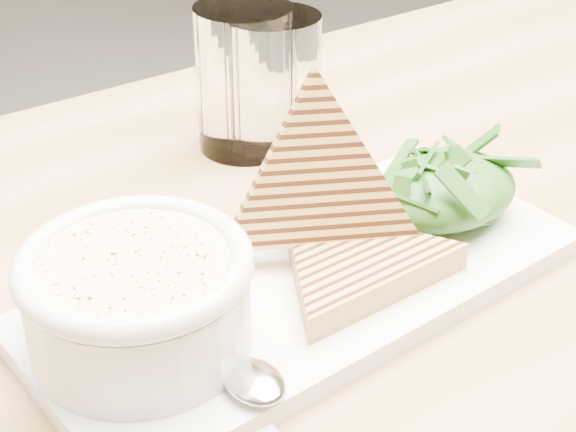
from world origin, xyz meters
TOP-DOWN VIEW (x-y plane):
  - table_top at (-0.03, -0.21)m, footprint 1.35×0.95m
  - table_leg_br at (0.57, 0.18)m, footprint 0.06×0.06m
  - platter at (-0.11, -0.15)m, footprint 0.37×0.17m
  - soup_bowl at (-0.23, -0.14)m, footprint 0.13×0.13m
  - soup at (-0.23, -0.14)m, footprint 0.11×0.11m
  - bowl_rim at (-0.23, -0.14)m, footprint 0.13×0.13m
  - sandwich_flat at (-0.09, -0.17)m, footprint 0.16×0.16m
  - sandwich_lean at (-0.09, -0.13)m, footprint 0.20×0.19m
  - salad_base at (0.01, -0.15)m, footprint 0.11×0.09m
  - arugula_pile at (0.01, -0.15)m, footprint 0.11×0.10m
  - spoon_bowl at (-0.20, -0.21)m, footprint 0.03×0.04m
  - glass_near at (0.02, 0.04)m, footprint 0.07×0.07m
  - glass_far at (-0.01, 0.05)m, footprint 0.08×0.08m

SIDE VIEW (x-z plane):
  - table_leg_br at x=0.57m, z-range 0.00..0.73m
  - table_top at x=-0.03m, z-range 0.73..0.77m
  - platter at x=-0.11m, z-range 0.77..0.79m
  - spoon_bowl at x=-0.20m, z-range 0.79..0.80m
  - sandwich_flat at x=-0.09m, z-range 0.79..0.81m
  - salad_base at x=0.01m, z-range 0.79..0.83m
  - soup_bowl at x=-0.23m, z-range 0.79..0.84m
  - arugula_pile at x=0.01m, z-range 0.79..0.84m
  - glass_near at x=0.02m, z-range 0.77..0.88m
  - glass_far at x=-0.01m, z-range 0.77..0.90m
  - sandwich_lean at x=-0.09m, z-range 0.75..0.92m
  - soup at x=-0.23m, z-range 0.84..0.85m
  - bowl_rim at x=-0.23m, z-range 0.84..0.85m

